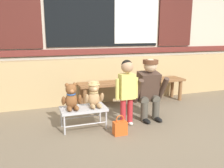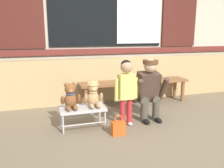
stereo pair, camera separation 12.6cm
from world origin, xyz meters
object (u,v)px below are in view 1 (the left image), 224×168
(teddy_bear_with_hat, at_px, (94,95))
(adult_crouching, at_px, (149,89))
(small_display_bench, at_px, (83,110))
(child_standing, at_px, (127,86))
(wooden_bench_long, at_px, (133,84))
(teddy_bear_plain, at_px, (71,97))
(handbag_on_ground, at_px, (120,128))

(teddy_bear_with_hat, relative_size, adult_crouching, 0.38)
(teddy_bear_with_hat, xyz_separation_m, adult_crouching, (0.88, 0.03, 0.01))
(small_display_bench, xyz_separation_m, child_standing, (0.62, -0.10, 0.33))
(wooden_bench_long, bearing_deg, teddy_bear_plain, -146.62)
(child_standing, bearing_deg, adult_crouching, 16.97)
(wooden_bench_long, bearing_deg, child_standing, -119.20)
(child_standing, bearing_deg, teddy_bear_plain, 172.67)
(wooden_bench_long, relative_size, small_display_bench, 3.28)
(small_display_bench, relative_size, teddy_bear_with_hat, 1.76)
(adult_crouching, distance_m, handbag_on_ground, 0.85)
(small_display_bench, distance_m, adult_crouching, 1.06)
(child_standing, bearing_deg, small_display_bench, 170.93)
(small_display_bench, relative_size, child_standing, 0.67)
(wooden_bench_long, relative_size, teddy_bear_with_hat, 5.78)
(child_standing, relative_size, handbag_on_ground, 3.52)
(small_display_bench, height_order, handbag_on_ground, small_display_bench)
(handbag_on_ground, bearing_deg, adult_crouching, 33.29)
(teddy_bear_plain, relative_size, teddy_bear_with_hat, 1.00)
(small_display_bench, bearing_deg, wooden_bench_long, 36.91)
(handbag_on_ground, bearing_deg, small_display_bench, 136.20)
(wooden_bench_long, height_order, teddy_bear_plain, teddy_bear_plain)
(teddy_bear_with_hat, height_order, handbag_on_ground, teddy_bear_with_hat)
(teddy_bear_plain, height_order, child_standing, child_standing)
(teddy_bear_with_hat, bearing_deg, handbag_on_ground, -57.93)
(small_display_bench, height_order, teddy_bear_with_hat, teddy_bear_with_hat)
(wooden_bench_long, relative_size, teddy_bear_plain, 5.78)
(teddy_bear_with_hat, distance_m, handbag_on_ground, 0.59)
(teddy_bear_plain, bearing_deg, adult_crouching, 1.39)
(teddy_bear_plain, height_order, teddy_bear_with_hat, same)
(wooden_bench_long, xyz_separation_m, teddy_bear_plain, (-1.32, -0.87, 0.09))
(small_display_bench, xyz_separation_m, teddy_bear_with_hat, (0.16, 0.00, 0.21))
(adult_crouching, bearing_deg, handbag_on_ground, -146.71)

